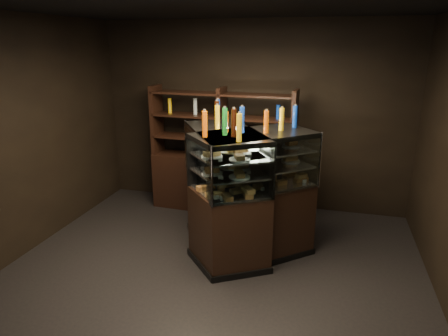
{
  "coord_description": "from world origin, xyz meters",
  "views": [
    {
      "loc": [
        1.23,
        -3.82,
        2.64
      ],
      "look_at": [
        0.07,
        0.5,
        1.23
      ],
      "focal_mm": 32.0,
      "sensor_mm": 36.0,
      "label": 1
    }
  ],
  "objects": [
    {
      "name": "back_shelving",
      "position": [
        -0.39,
        2.05,
        0.61
      ],
      "size": [
        2.31,
        0.52,
        2.0
      ],
      "rotation": [
        0.0,
        0.0,
        -0.04
      ],
      "color": "black",
      "rests_on": "ground"
    },
    {
      "name": "display_case",
      "position": [
        0.18,
        0.78,
        0.54
      ],
      "size": [
        1.88,
        1.67,
        1.63
      ],
      "rotation": [
        0.0,
        0.0,
        -0.15
      ],
      "color": "black",
      "rests_on": "ground"
    },
    {
      "name": "bottles_top",
      "position": [
        0.18,
        0.78,
        1.76
      ],
      "size": [
        1.19,
        1.1,
        0.3
      ],
      "color": "yellow",
      "rests_on": "display_case"
    },
    {
      "name": "food_display",
      "position": [
        0.18,
        0.77,
        1.23
      ],
      "size": [
        1.37,
        1.25,
        0.49
      ],
      "color": "#CA7A48",
      "rests_on": "display_case"
    },
    {
      "name": "ground",
      "position": [
        0.0,
        0.0,
        0.0
      ],
      "size": [
        5.0,
        5.0,
        0.0
      ],
      "primitive_type": "plane",
      "color": "black",
      "rests_on": "ground"
    },
    {
      "name": "potted_conifer",
      "position": [
        0.7,
        0.89,
        0.48
      ],
      "size": [
        0.39,
        0.39,
        0.84
      ],
      "rotation": [
        0.0,
        0.0,
        0.36
      ],
      "color": "black",
      "rests_on": "ground"
    },
    {
      "name": "room_shell",
      "position": [
        0.0,
        0.0,
        1.94
      ],
      "size": [
        5.02,
        5.02,
        3.01
      ],
      "color": "black",
      "rests_on": "ground"
    }
  ]
}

